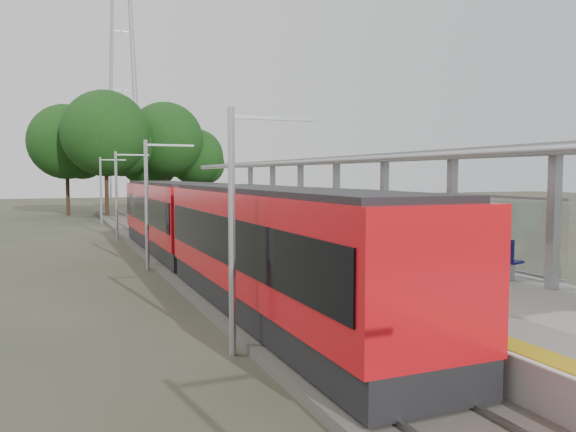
# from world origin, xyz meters

# --- Properties ---
(trackbed) EXTENTS (3.00, 70.00, 0.24)m
(trackbed) POSITION_xyz_m (-4.50, 20.00, 0.12)
(trackbed) COLOR #59544C
(trackbed) RESTS_ON ground
(platform) EXTENTS (6.00, 50.00, 1.00)m
(platform) POSITION_xyz_m (0.00, 20.00, 0.50)
(platform) COLOR gray
(platform) RESTS_ON ground
(tactile_strip) EXTENTS (0.60, 50.00, 0.02)m
(tactile_strip) POSITION_xyz_m (-2.55, 20.00, 1.01)
(tactile_strip) COLOR gold
(tactile_strip) RESTS_ON platform
(end_fence) EXTENTS (6.00, 0.10, 1.20)m
(end_fence) POSITION_xyz_m (0.00, 44.95, 1.60)
(end_fence) COLOR #9EA0A5
(end_fence) RESTS_ON platform
(train) EXTENTS (2.74, 27.60, 3.62)m
(train) POSITION_xyz_m (-4.50, 15.95, 2.05)
(train) COLOR black
(train) RESTS_ON ground
(canopy) EXTENTS (3.27, 38.00, 3.66)m
(canopy) POSITION_xyz_m (1.61, 16.19, 4.20)
(canopy) COLOR #9EA0A5
(canopy) RESTS_ON platform
(pylon) EXTENTS (8.00, 4.00, 38.00)m
(pylon) POSITION_xyz_m (-1.00, 73.00, 19.00)
(pylon) COLOR #9EA0A5
(pylon) RESTS_ON ground
(tree_cluster) EXTENTS (19.54, 12.53, 11.71)m
(tree_cluster) POSITION_xyz_m (-2.73, 52.98, 7.12)
(tree_cluster) COLOR #382316
(tree_cluster) RESTS_ON ground
(catenary_masts) EXTENTS (2.08, 48.16, 5.40)m
(catenary_masts) POSITION_xyz_m (-6.22, 19.00, 2.91)
(catenary_masts) COLOR #9EA0A5
(catenary_masts) RESTS_ON ground
(bench_near) EXTENTS (0.94, 1.77, 1.16)m
(bench_near) POSITION_xyz_m (1.79, 8.02, 1.61)
(bench_near) COLOR #101051
(bench_near) RESTS_ON platform
(bench_mid) EXTENTS (0.64, 1.43, 0.95)m
(bench_mid) POSITION_xyz_m (2.05, 20.11, 1.50)
(bench_mid) COLOR #101051
(bench_mid) RESTS_ON platform
(bench_far) EXTENTS (1.05, 1.56, 1.03)m
(bench_far) POSITION_xyz_m (1.79, 30.23, 1.54)
(bench_far) COLOR #101051
(bench_far) RESTS_ON platform
(info_pillar_far) EXTENTS (0.39, 0.39, 1.74)m
(info_pillar_far) POSITION_xyz_m (1.78, 18.35, 1.76)
(info_pillar_far) COLOR beige
(info_pillar_far) RESTS_ON platform
(litter_bin) EXTENTS (0.48, 0.48, 0.86)m
(litter_bin) POSITION_xyz_m (1.51, 18.27, 1.43)
(litter_bin) COLOR #9EA0A5
(litter_bin) RESTS_ON platform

